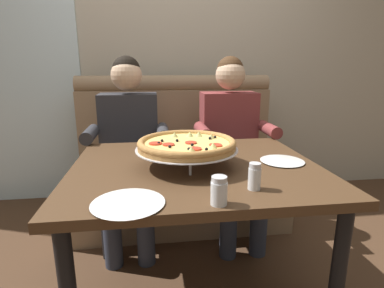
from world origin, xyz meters
name	(u,v)px	position (x,y,z in m)	size (l,w,h in m)	color
back_wall_with_window	(171,44)	(0.00, 1.53, 1.40)	(6.00, 0.12, 2.80)	#BCB29E
window_panel	(9,42)	(-1.35, 1.45, 1.40)	(1.10, 0.02, 2.80)	white
booth_bench	(178,169)	(0.00, 0.96, 0.40)	(1.61, 0.78, 1.13)	#937556
dining_table	(196,182)	(0.00, 0.00, 0.66)	(1.17, 0.97, 0.75)	#4C331E
diner_left	(129,141)	(-0.36, 0.69, 0.71)	(0.54, 0.64, 1.27)	#2D3342
diner_right	(232,137)	(0.36, 0.69, 0.71)	(0.54, 0.64, 1.27)	#2D3342
pizza	(187,145)	(-0.04, -0.01, 0.85)	(0.48, 0.48, 0.14)	silver
shaker_parmesan	(254,178)	(0.18, -0.32, 0.79)	(0.05, 0.05, 0.10)	white
shaker_pepper_flakes	(219,193)	(0.02, -0.44, 0.79)	(0.06, 0.06, 0.10)	white
plate_near_left	(128,202)	(-0.29, -0.39, 0.76)	(0.25, 0.25, 0.02)	white
plate_near_right	(282,160)	(0.43, -0.01, 0.76)	(0.21, 0.21, 0.02)	white
patio_chair	(48,128)	(-1.37, 2.20, 0.52)	(0.42, 0.43, 0.86)	black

